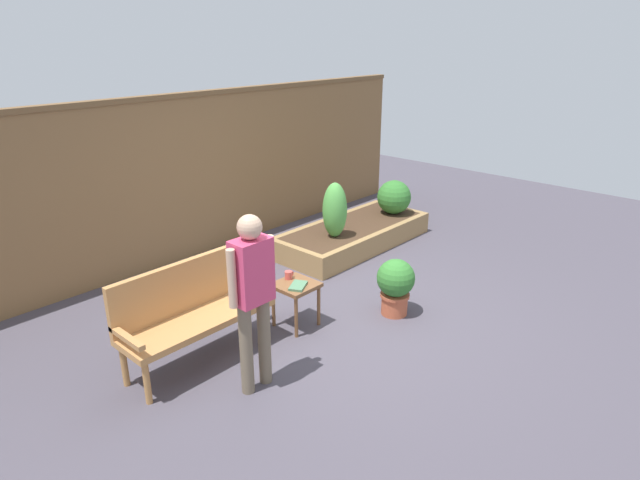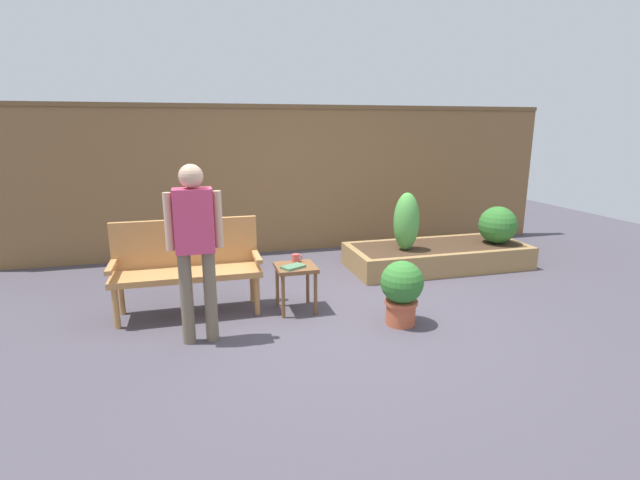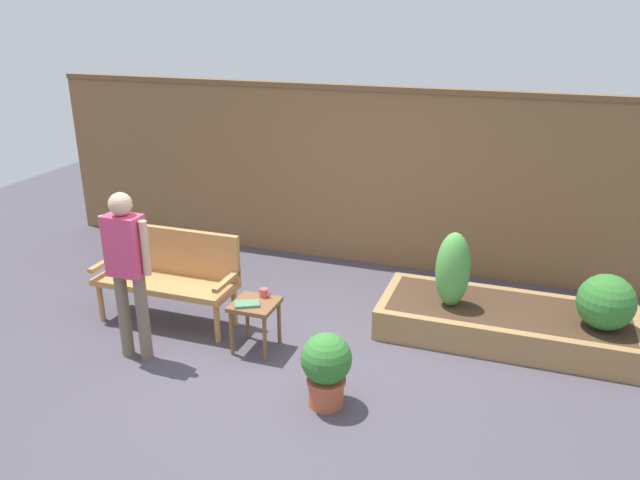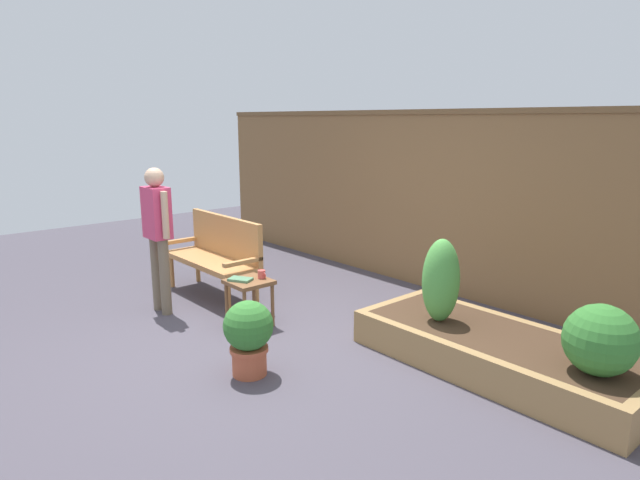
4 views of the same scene
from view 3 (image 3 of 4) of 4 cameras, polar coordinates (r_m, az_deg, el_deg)
name	(u,v)px [view 3 (image 3 of 4)]	position (r m, az deg, el deg)	size (l,w,h in m)	color
ground_plane	(289,366)	(5.66, -2.85, -11.48)	(14.00, 14.00, 0.00)	#47424C
fence_back	(369,177)	(7.51, 4.49, 5.80)	(8.40, 0.14, 2.16)	brown
garden_bench	(169,269)	(6.40, -13.62, -2.62)	(1.44, 0.48, 0.94)	#B77F47
side_table	(255,311)	(5.76, -5.97, -6.45)	(0.40, 0.40, 0.48)	brown
cup_on_table	(264,293)	(5.80, -5.15, -4.84)	(0.11, 0.08, 0.08)	#CC4C47
book_on_table	(247,304)	(5.67, -6.69, -5.84)	(0.22, 0.14, 0.02)	#4C7A56
potted_boxwood	(326,366)	(4.99, 0.58, -11.45)	(0.41, 0.41, 0.63)	#B75638
raised_planter_bed	(506,322)	(6.31, 16.62, -7.23)	(2.40, 1.00, 0.30)	#997547
shrub_near_bench	(453,270)	(6.02, 12.06, -2.67)	(0.33, 0.33, 0.74)	brown
shrub_far_corner	(606,302)	(6.09, 24.72, -5.19)	(0.51, 0.51, 0.51)	brown
person_by_bench	(127,262)	(5.63, -17.24, -1.96)	(0.47, 0.20, 1.56)	#70604C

